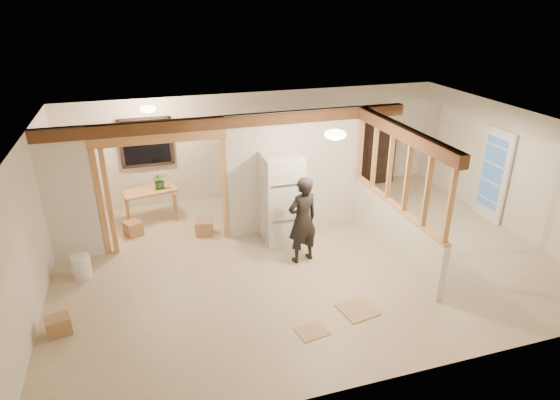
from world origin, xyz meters
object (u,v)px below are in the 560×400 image
object	(u,v)px
refrigerator	(282,198)
woman	(303,220)
shop_vac	(84,221)
work_table	(151,205)
bookshelf	(379,153)

from	to	relation	value
refrigerator	woman	xyz separation A→B (m)	(0.11, -0.91, -0.06)
refrigerator	shop_vac	xyz separation A→B (m)	(-3.80, 1.26, -0.55)
woman	work_table	size ratio (longest dim) A/B	1.50
woman	work_table	world-z (taller)	woman
shop_vac	work_table	bearing A→B (deg)	17.65
work_table	shop_vac	xyz separation A→B (m)	(-1.35, -0.43, -0.01)
refrigerator	woman	world-z (taller)	refrigerator
shop_vac	woman	bearing A→B (deg)	-28.91
refrigerator	bookshelf	distance (m)	4.03
shop_vac	bookshelf	size ratio (longest dim) A/B	0.42
woman	shop_vac	size ratio (longest dim) A/B	2.44
refrigerator	bookshelf	xyz separation A→B (m)	(3.34, 2.26, -0.09)
woman	refrigerator	bearing A→B (deg)	-97.18
woman	shop_vac	xyz separation A→B (m)	(-3.92, 2.16, -0.49)
woman	shop_vac	world-z (taller)	woman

